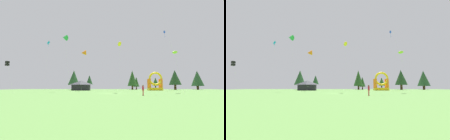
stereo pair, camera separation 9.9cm
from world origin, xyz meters
TOP-DOWN VIEW (x-y plane):
  - ground_plane at (0.00, 0.00)m, footprint 120.00×120.00m
  - kite_green_delta at (-14.15, 8.35)m, footprint 2.24×4.34m
  - kite_yellow_parafoil at (2.36, 4.24)m, footprint 1.32×6.73m
  - kite_blue_diamond at (17.45, 13.05)m, footprint 4.50×7.08m
  - kite_black_box at (-21.60, -4.73)m, footprint 0.90×2.20m
  - kite_lime_parafoil at (16.42, 2.55)m, footprint 4.00×4.44m
  - kite_orange_delta at (-10.00, 16.23)m, footprint 2.71×5.96m
  - kite_cyan_diamond at (-19.99, 10.77)m, footprint 1.18×3.30m
  - person_near_camera at (6.02, -9.37)m, footprint 0.35×0.35m
  - inflatable_red_slide at (17.77, 28.51)m, footprint 5.85×3.57m
  - festival_tent at (-13.03, 26.75)m, footprint 7.07×3.55m
  - tree_row_0 at (-21.01, 44.08)m, footprint 5.98×5.98m
  - tree_row_1 at (-12.26, 41.78)m, footprint 3.35×3.35m
  - tree_row_2 at (9.60, 41.39)m, footprint 4.89×4.89m
  - tree_row_3 at (12.04, 44.62)m, footprint 3.19×3.19m
  - tree_row_4 at (21.57, 42.77)m, footprint 3.13×3.13m
  - tree_row_5 at (30.51, 40.17)m, footprint 5.91×5.91m
  - tree_row_6 at (42.57, 42.31)m, footprint 5.96×5.96m

SIDE VIEW (x-z plane):
  - ground_plane at x=0.00m, z-range 0.00..0.00m
  - person_near_camera at x=6.02m, z-range 0.18..2.05m
  - festival_tent at x=-13.03m, z-range 0.00..4.07m
  - inflatable_red_slide at x=17.77m, z-range -0.98..6.69m
  - tree_row_4 at x=21.57m, z-range 0.99..7.17m
  - tree_row_3 at x=12.04m, z-range 0.74..7.44m
  - tree_row_1 at x=-12.26m, z-range 1.28..8.63m
  - tree_row_6 at x=42.57m, z-range 0.91..10.56m
  - tree_row_2 at x=9.60m, z-range 0.90..10.65m
  - tree_row_5 at x=30.51m, z-range 1.16..10.93m
  - tree_row_0 at x=-21.01m, z-range 1.17..11.31m
  - kite_black_box at x=-21.60m, z-range 2.97..9.90m
  - kite_lime_parafoil at x=16.42m, z-range 4.82..15.72m
  - kite_yellow_parafoil at x=2.36m, z-range 6.21..19.87m
  - kite_orange_delta at x=-10.00m, z-range 6.19..20.55m
  - kite_cyan_diamond at x=-19.99m, z-range 7.31..23.21m
  - kite_green_delta at x=-14.15m, z-range 7.67..24.96m
  - kite_blue_diamond at x=17.45m, z-range 9.22..29.18m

